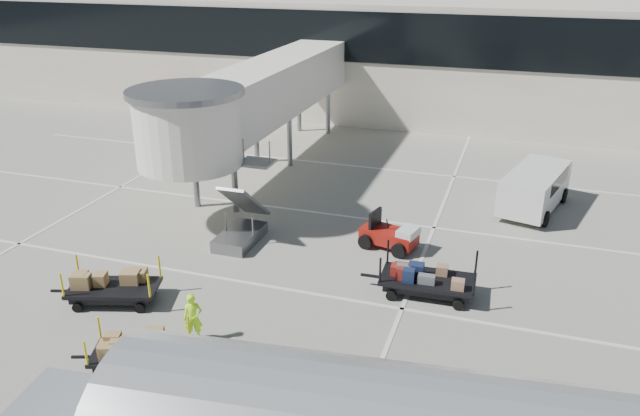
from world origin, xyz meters
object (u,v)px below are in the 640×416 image
(ground_worker, at_px, (193,318))
(suitcase_cart, at_px, (426,281))
(box_cart_near, at_px, (139,352))
(box_cart_far, at_px, (115,287))
(belt_loader, at_px, (174,101))
(minivan, at_px, (536,185))
(baggage_tug, at_px, (390,236))

(ground_worker, bearing_deg, suitcase_cart, 9.88)
(box_cart_near, relative_size, box_cart_far, 0.91)
(ground_worker, bearing_deg, box_cart_near, -144.10)
(belt_loader, bearing_deg, box_cart_far, -48.79)
(box_cart_far, bearing_deg, minivan, 27.49)
(minivan, xyz_separation_m, belt_loader, (-25.72, 11.28, -0.30))
(baggage_tug, distance_m, minivan, 8.31)
(suitcase_cart, height_order, ground_worker, ground_worker)
(box_cart_near, distance_m, belt_loader, 31.38)
(suitcase_cart, xyz_separation_m, box_cart_near, (-7.18, -6.73, -0.04))
(baggage_tug, xyz_separation_m, box_cart_far, (-8.05, -7.07, 0.01))
(box_cart_near, bearing_deg, ground_worker, 44.82)
(box_cart_far, height_order, minivan, minivan)
(box_cart_near, height_order, belt_loader, belt_loader)
(suitcase_cart, bearing_deg, belt_loader, 134.65)
(baggage_tug, height_order, minivan, minivan)
(baggage_tug, xyz_separation_m, box_cart_near, (-5.18, -10.00, -0.02))
(ground_worker, height_order, minivan, minivan)
(suitcase_cart, height_order, box_cart_far, suitcase_cart)
(suitcase_cart, xyz_separation_m, minivan, (3.46, 9.51, 0.58))
(suitcase_cart, bearing_deg, box_cart_near, -139.16)
(box_cart_far, bearing_deg, belt_loader, 99.33)
(suitcase_cart, distance_m, box_cart_far, 10.74)
(suitcase_cart, bearing_deg, minivan, 67.71)
(suitcase_cart, bearing_deg, ground_worker, -144.05)
(ground_worker, bearing_deg, box_cart_far, 133.57)
(baggage_tug, bearing_deg, minivan, 63.12)
(minivan, bearing_deg, ground_worker, -109.31)
(box_cart_far, bearing_deg, baggage_tug, 24.21)
(baggage_tug, relative_size, minivan, 0.46)
(ground_worker, height_order, belt_loader, belt_loader)
(minivan, bearing_deg, belt_loader, 171.06)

